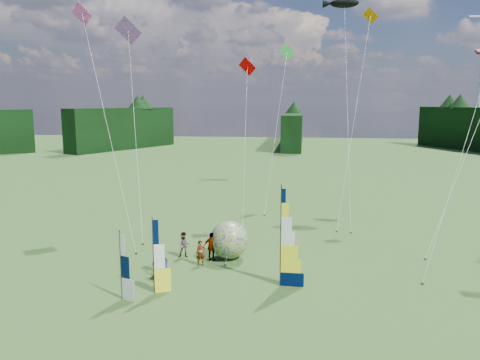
# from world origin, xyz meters

# --- Properties ---
(ground) EXTENTS (220.00, 220.00, 0.00)m
(ground) POSITION_xyz_m (0.00, 0.00, 0.00)
(ground) COLOR #425B26
(ground) RESTS_ON ground
(treeline_ring) EXTENTS (210.00, 210.00, 8.00)m
(treeline_ring) POSITION_xyz_m (0.00, 0.00, 4.00)
(treeline_ring) COLOR black
(treeline_ring) RESTS_ON ground
(feather_banner_main) EXTENTS (1.43, 0.10, 5.31)m
(feather_banner_main) POSITION_xyz_m (1.34, 2.72, 2.66)
(feather_banner_main) COLOR #010D33
(feather_banner_main) RESTS_ON ground
(side_banner_left) EXTENTS (1.04, 0.47, 3.90)m
(side_banner_left) POSITION_xyz_m (-5.03, 0.86, 1.95)
(side_banner_left) COLOR yellow
(side_banner_left) RESTS_ON ground
(side_banner_far) EXTENTS (0.98, 0.44, 3.43)m
(side_banner_far) POSITION_xyz_m (-6.39, -0.09, 1.72)
(side_banner_far) COLOR white
(side_banner_far) RESTS_ON ground
(bol_inflatable) EXTENTS (3.10, 3.10, 2.40)m
(bol_inflatable) POSITION_xyz_m (-2.07, 6.77, 1.20)
(bol_inflatable) COLOR navy
(bol_inflatable) RESTS_ON ground
(spectator_a) EXTENTS (0.66, 0.57, 1.53)m
(spectator_a) POSITION_xyz_m (-3.57, 5.30, 0.77)
(spectator_a) COLOR #66594C
(spectator_a) RESTS_ON ground
(spectator_b) EXTENTS (0.85, 0.51, 1.65)m
(spectator_b) POSITION_xyz_m (-4.92, 6.57, 0.83)
(spectator_b) COLOR #66594C
(spectator_b) RESTS_ON ground
(spectator_c) EXTENTS (0.99, 1.10, 1.67)m
(spectator_c) POSITION_xyz_m (-5.60, 3.66, 0.84)
(spectator_c) COLOR #66594C
(spectator_c) RESTS_ON ground
(spectator_d) EXTENTS (1.11, 0.58, 1.81)m
(spectator_d) POSITION_xyz_m (-3.05, 6.15, 0.91)
(spectator_d) COLOR #66594C
(spectator_d) RESTS_ON ground
(camp_chair) EXTENTS (0.65, 0.65, 1.08)m
(camp_chair) POSITION_xyz_m (-5.26, 2.71, 0.54)
(camp_chair) COLOR navy
(camp_chair) RESTS_ON ground
(kite_whale) EXTENTS (3.46, 16.18, 20.68)m
(kite_whale) POSITION_xyz_m (6.05, 20.17, 10.34)
(kite_whale) COLOR black
(kite_whale) RESTS_ON ground
(kite_rainbow_delta) EXTENTS (7.02, 11.12, 17.28)m
(kite_rainbow_delta) POSITION_xyz_m (-10.08, 12.46, 8.64)
(kite_rainbow_delta) COLOR #E7503C
(kite_rainbow_delta) RESTS_ON ground
(kite_parafoil) EXTENTS (11.63, 12.87, 14.78)m
(kite_parafoil) POSITION_xyz_m (11.52, 7.42, 7.39)
(kite_parafoil) COLOR #AD213F
(kite_parafoil) RESTS_ON ground
(small_kite_red) EXTENTS (5.90, 9.87, 14.07)m
(small_kite_red) POSITION_xyz_m (-2.24, 16.11, 7.03)
(small_kite_red) COLOR #F60000
(small_kite_red) RESTS_ON ground
(small_kite_orange) EXTENTS (7.51, 11.43, 18.24)m
(small_kite_orange) POSITION_xyz_m (6.49, 17.99, 9.12)
(small_kite_orange) COLOR orange
(small_kite_orange) RESTS_ON ground
(small_kite_yellow) EXTENTS (8.52, 9.87, 12.48)m
(small_kite_yellow) POSITION_xyz_m (13.04, 11.74, 6.24)
(small_kite_yellow) COLOR #F7FF3F
(small_kite_yellow) RESTS_ON ground
(small_kite_pink) EXTENTS (8.88, 8.48, 17.20)m
(small_kite_pink) POSITION_xyz_m (-10.71, 9.05, 8.60)
(small_kite_pink) COLOR #F54CB8
(small_kite_pink) RESTS_ON ground
(small_kite_green) EXTENTS (7.81, 12.24, 15.97)m
(small_kite_green) POSITION_xyz_m (-0.12, 22.68, 7.98)
(small_kite_green) COLOR green
(small_kite_green) RESTS_ON ground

